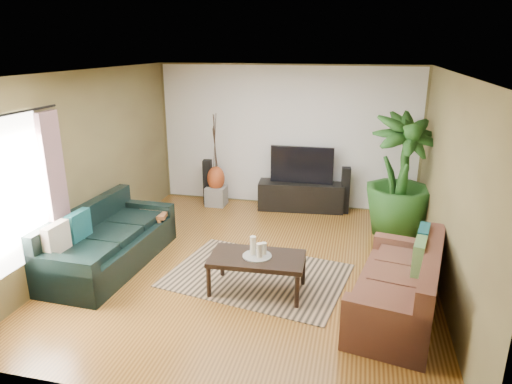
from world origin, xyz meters
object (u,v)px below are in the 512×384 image
(coffee_table, at_px, (257,274))
(vase, at_px, (216,178))
(tv_stand, at_px, (301,196))
(speaker_left, at_px, (208,182))
(sofa_right, at_px, (398,281))
(television, at_px, (302,165))
(side_table, at_px, (153,226))
(sofa_left, at_px, (110,237))
(speaker_right, at_px, (345,190))
(pedestal, at_px, (216,196))
(potted_plant, at_px, (401,176))

(coffee_table, bearing_deg, vase, 114.04)
(tv_stand, bearing_deg, speaker_left, 177.40)
(sofa_right, bearing_deg, speaker_left, -122.15)
(television, bearing_deg, coffee_table, -92.32)
(side_table, bearing_deg, coffee_table, -30.10)
(sofa_left, height_order, vase, sofa_left)
(vase, relative_size, side_table, 0.93)
(sofa_left, bearing_deg, side_table, -12.55)
(speaker_right, relative_size, pedestal, 2.35)
(speaker_right, height_order, vase, speaker_right)
(television, height_order, speaker_right, television)
(coffee_table, distance_m, vase, 3.43)
(sofa_left, relative_size, vase, 4.68)
(sofa_left, relative_size, coffee_table, 1.89)
(vase, height_order, side_table, vase)
(sofa_right, distance_m, coffee_table, 1.72)
(pedestal, relative_size, side_table, 0.72)
(sofa_left, distance_m, television, 3.77)
(sofa_left, bearing_deg, speaker_right, -44.91)
(sofa_right, height_order, pedestal, sofa_right)
(television, distance_m, side_table, 2.99)
(speaker_left, bearing_deg, potted_plant, -18.97)
(vase, distance_m, side_table, 1.98)
(speaker_right, distance_m, potted_plant, 1.31)
(sofa_left, height_order, television, television)
(coffee_table, xyz_separation_m, side_table, (-1.97, 1.14, 0.02))
(speaker_right, height_order, pedestal, speaker_right)
(sofa_right, relative_size, vase, 4.00)
(pedestal, distance_m, vase, 0.36)
(sofa_right, bearing_deg, sofa_left, -84.39)
(television, relative_size, speaker_left, 1.32)
(television, xyz_separation_m, speaker_right, (0.83, 0.00, -0.44))
(coffee_table, distance_m, television, 3.24)
(sofa_right, relative_size, speaker_right, 2.18)
(side_table, bearing_deg, speaker_right, 34.82)
(sofa_left, distance_m, speaker_right, 4.31)
(potted_plant, xyz_separation_m, side_table, (-3.82, -1.25, -0.74))
(sofa_left, bearing_deg, potted_plant, -59.88)
(potted_plant, xyz_separation_m, pedestal, (-3.37, 0.66, -0.81))
(television, bearing_deg, sofa_left, -128.58)
(sofa_right, relative_size, speaker_left, 2.15)
(potted_plant, bearing_deg, pedestal, 168.89)
(sofa_left, distance_m, vase, 2.89)
(sofa_left, xyz_separation_m, pedestal, (0.68, 2.80, -0.24))
(tv_stand, xyz_separation_m, speaker_right, (0.83, 0.00, 0.17))
(coffee_table, height_order, potted_plant, potted_plant)
(speaker_left, distance_m, pedestal, 0.32)
(coffee_table, height_order, tv_stand, tv_stand)
(vase, bearing_deg, sofa_right, -44.55)
(sofa_right, xyz_separation_m, television, (-1.57, 3.31, 0.46))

